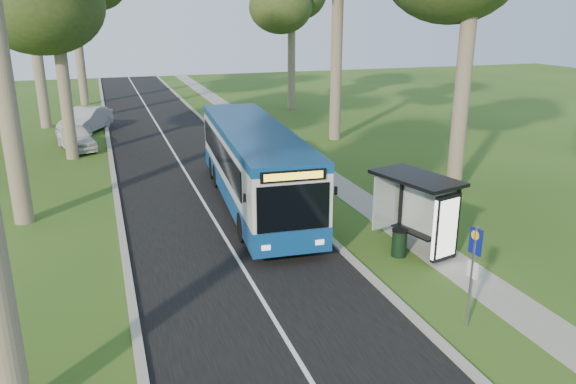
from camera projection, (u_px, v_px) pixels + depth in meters
name	position (u px, v px, depth m)	size (l,w,h in m)	color
ground	(360.00, 269.00, 17.72)	(120.00, 120.00, 0.00)	#2F5019
road	(196.00, 190.00, 25.68)	(7.00, 100.00, 0.02)	black
kerb_east	(269.00, 182.00, 26.73)	(0.25, 100.00, 0.12)	#9E9B93
kerb_west	(116.00, 196.00, 24.60)	(0.25, 100.00, 0.12)	#9E9B93
centre_line	(196.00, 189.00, 25.67)	(0.12, 100.00, 0.01)	white
footpath	(327.00, 177.00, 27.66)	(1.50, 100.00, 0.02)	gray
bus	(254.00, 165.00, 23.17)	(3.48, 12.65, 3.31)	silver
bus_stop_sign	(473.00, 266.00, 13.99)	(0.12, 0.39, 2.76)	gray
bus_shelter	(426.00, 202.00, 18.37)	(2.34, 3.34, 2.60)	black
litter_bin	(399.00, 243.00, 18.57)	(0.53, 0.53, 0.93)	black
car_white	(76.00, 138.00, 33.04)	(1.68, 4.16, 1.42)	white
car_silver	(86.00, 120.00, 37.81)	(1.76, 5.04, 1.66)	#AEB1B6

